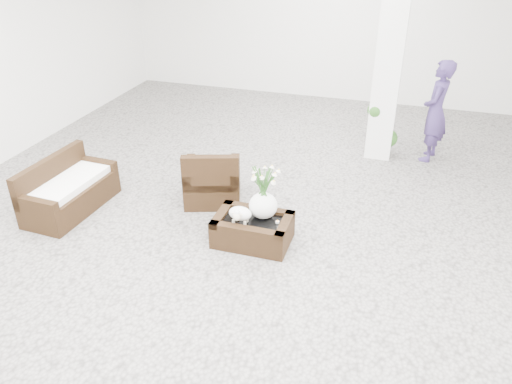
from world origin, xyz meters
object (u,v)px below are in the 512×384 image
(armchair, at_px, (212,174))
(loveseat, at_px, (69,186))
(topiary, at_px, (381,109))
(coffee_table, at_px, (253,231))

(armchair, relative_size, loveseat, 0.60)
(armchair, bearing_deg, loveseat, 7.26)
(armchair, relative_size, topiary, 0.50)
(loveseat, xyz_separation_m, topiary, (3.72, 3.00, 0.43))
(armchair, xyz_separation_m, topiary, (2.02, 2.19, 0.39))
(armchair, height_order, loveseat, armchair)
(coffee_table, height_order, loveseat, loveseat)
(loveseat, bearing_deg, armchair, -61.22)
(topiary, bearing_deg, armchair, -132.68)
(coffee_table, bearing_deg, topiary, 68.79)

